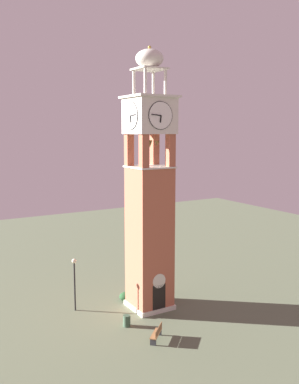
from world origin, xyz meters
name	(u,v)px	position (x,y,z in m)	size (l,w,h in m)	color
ground	(150,307)	(0.00, 0.00, 0.00)	(80.00, 80.00, 0.00)	#5B664C
clock_tower	(150,203)	(0.00, 0.00, 8.25)	(3.41, 3.41, 19.74)	#AD5B42
park_bench	(157,333)	(-2.31, -4.86, 0.48)	(1.46, 1.43, 0.95)	brown
lamp_post	(74,275)	(-5.25, 2.34, 2.82)	(0.36, 0.36, 4.09)	black
trash_bin	(127,321)	(-3.08, -2.05, 0.40)	(0.52, 0.52, 0.80)	#38513D
shrub_near_entry	(126,296)	(-1.04, 2.03, 0.35)	(1.04, 1.04, 0.70)	#234C28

